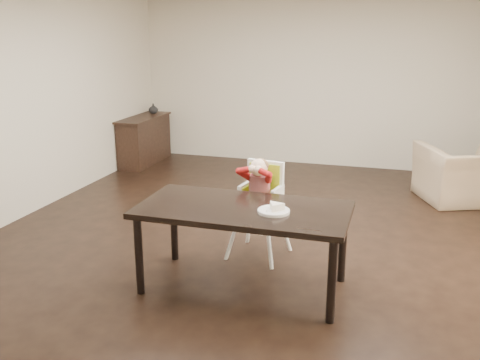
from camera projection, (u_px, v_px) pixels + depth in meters
The scene contains 8 objects.
ground at pixel (265, 240), 5.81m from camera, with size 7.00×7.00×0.00m, color black.
room_walls at pixel (267, 66), 5.29m from camera, with size 6.02×7.02×2.71m.
dining_table at pixel (243, 216), 4.58m from camera, with size 1.80×0.90×0.75m.
high_chair at pixel (260, 187), 5.25m from camera, with size 0.48×0.48×1.01m.
plate at pixel (274, 209), 4.42m from camera, with size 0.36×0.36×0.08m.
armchair at pixel (468, 165), 6.96m from camera, with size 1.13×0.74×0.99m, color tan.
sideboard at pixel (144, 140), 8.96m from camera, with size 0.44×1.26×0.79m.
vase at pixel (153, 109), 9.18m from camera, with size 0.16×0.17×0.16m, color #99999E.
Camera 1 is at (1.31, -5.24, 2.23)m, focal length 40.00 mm.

